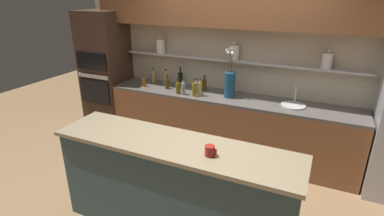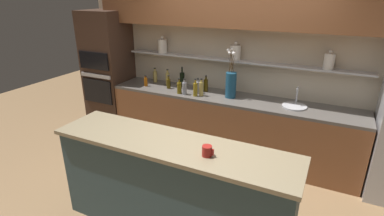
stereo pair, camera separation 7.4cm
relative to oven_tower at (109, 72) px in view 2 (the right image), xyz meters
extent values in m
plane|color=olive|center=(2.25, -1.24, -1.03)|extent=(12.00, 12.00, 0.00)
cube|color=beige|center=(2.25, 0.36, 0.27)|extent=(5.20, 0.10, 2.60)
cube|color=#B7B7BC|center=(2.21, 0.22, 0.38)|extent=(3.58, 0.18, 0.02)
cylinder|color=silver|center=(0.98, 0.21, 0.50)|extent=(0.14, 0.14, 0.22)
sphere|color=silver|center=(0.98, 0.21, 0.63)|extent=(0.05, 0.05, 0.05)
cylinder|color=silver|center=(2.20, 0.21, 0.49)|extent=(0.16, 0.16, 0.21)
sphere|color=silver|center=(2.20, 0.21, 0.63)|extent=(0.05, 0.05, 0.05)
cylinder|color=silver|center=(3.44, 0.21, 0.49)|extent=(0.13, 0.13, 0.20)
sphere|color=silver|center=(3.44, 0.21, 0.61)|extent=(0.05, 0.05, 0.05)
cube|color=brown|center=(2.25, 0.14, 1.06)|extent=(4.42, 0.34, 0.42)
cube|color=brown|center=(2.21, 0.00, -0.59)|extent=(3.68, 0.62, 0.88)
cube|color=#56514C|center=(2.21, 0.00, -0.13)|extent=(3.68, 0.62, 0.04)
cube|color=#334C56|center=(2.25, -1.74, -0.54)|extent=(2.37, 0.55, 0.98)
cube|color=gray|center=(2.25, -1.74, -0.03)|extent=(2.43, 0.61, 0.04)
cube|color=#3D281E|center=(0.00, 0.00, 0.00)|extent=(0.70, 0.62, 2.06)
cube|color=black|center=(0.00, -0.32, -0.25)|extent=(0.58, 0.02, 0.40)
cube|color=black|center=(0.00, -0.32, 0.27)|extent=(0.58, 0.02, 0.28)
cube|color=#B7B7BC|center=(0.00, -0.32, 0.02)|extent=(0.61, 0.02, 0.06)
cylinder|color=navy|center=(2.23, 0.00, 0.07)|extent=(0.15, 0.15, 0.37)
cylinder|color=#4C3319|center=(2.20, 0.01, 0.41)|extent=(0.01, 0.02, 0.30)
sphere|color=silver|center=(2.16, 0.02, 0.56)|extent=(0.05, 0.05, 0.05)
cylinder|color=#4C3319|center=(2.23, 0.00, 0.41)|extent=(0.07, 0.04, 0.31)
sphere|color=silver|center=(2.21, 0.04, 0.57)|extent=(0.04, 0.04, 0.04)
cylinder|color=#4C3319|center=(2.23, 0.00, 0.39)|extent=(0.03, 0.05, 0.27)
sphere|color=silver|center=(2.20, -0.02, 0.53)|extent=(0.04, 0.04, 0.04)
cylinder|color=#4C3319|center=(2.24, -0.01, 0.39)|extent=(0.05, 0.04, 0.27)
sphere|color=silver|center=(2.26, -0.04, 0.53)|extent=(0.05, 0.05, 0.05)
cylinder|color=#4C3319|center=(2.24, 0.02, 0.35)|extent=(0.04, 0.02, 0.18)
sphere|color=silver|center=(2.26, 0.05, 0.44)|extent=(0.05, 0.05, 0.05)
cylinder|color=#B7B7BC|center=(3.12, 0.00, -0.10)|extent=(0.32, 0.32, 0.02)
cylinder|color=#B7B7BC|center=(3.12, 0.12, 0.02)|extent=(0.02, 0.02, 0.22)
cylinder|color=#B7B7BC|center=(3.12, 0.06, 0.13)|extent=(0.02, 0.12, 0.02)
cylinder|color=tan|center=(1.83, -0.12, -0.01)|extent=(0.06, 0.06, 0.20)
cylinder|color=tan|center=(1.83, -0.12, 0.11)|extent=(0.03, 0.03, 0.04)
cylinder|color=black|center=(1.83, -0.12, 0.14)|extent=(0.03, 0.03, 0.01)
cylinder|color=gray|center=(1.74, -0.05, -0.02)|extent=(0.06, 0.06, 0.18)
cylinder|color=gray|center=(1.74, -0.05, 0.09)|extent=(0.03, 0.03, 0.04)
cylinder|color=black|center=(1.74, -0.05, 0.12)|extent=(0.03, 0.03, 0.01)
cylinder|color=#9E4C0A|center=(0.83, -0.08, -0.05)|extent=(0.05, 0.05, 0.13)
cylinder|color=#9E4C0A|center=(0.83, -0.08, 0.03)|extent=(0.03, 0.03, 0.04)
cylinder|color=black|center=(0.83, -0.08, 0.06)|extent=(0.03, 0.03, 0.01)
cylinder|color=#47380A|center=(1.22, -0.03, -0.04)|extent=(0.06, 0.06, 0.15)
cylinder|color=#47380A|center=(1.22, -0.03, 0.06)|extent=(0.03, 0.03, 0.05)
cylinder|color=black|center=(1.22, -0.03, 0.09)|extent=(0.03, 0.03, 0.01)
cylinder|color=black|center=(1.36, 0.17, 0.00)|extent=(0.08, 0.08, 0.22)
cylinder|color=black|center=(1.36, 0.17, 0.15)|extent=(0.02, 0.02, 0.08)
cylinder|color=black|center=(1.36, 0.17, 0.20)|extent=(0.03, 0.03, 0.01)
cylinder|color=olive|center=(1.75, -0.17, -0.02)|extent=(0.06, 0.06, 0.19)
cylinder|color=olive|center=(1.75, -0.17, 0.11)|extent=(0.03, 0.03, 0.05)
cylinder|color=black|center=(1.75, -0.17, 0.14)|extent=(0.03, 0.03, 0.01)
cylinder|color=tan|center=(1.12, 0.11, -0.01)|extent=(0.06, 0.06, 0.21)
cylinder|color=tan|center=(1.12, 0.11, 0.12)|extent=(0.03, 0.03, 0.04)
cylinder|color=black|center=(1.12, 0.11, 0.15)|extent=(0.03, 0.03, 0.01)
cylinder|color=tan|center=(0.84, 0.18, -0.02)|extent=(0.07, 0.07, 0.18)
cylinder|color=tan|center=(0.84, 0.18, 0.09)|extent=(0.03, 0.03, 0.04)
cylinder|color=black|center=(0.84, 0.18, 0.12)|extent=(0.03, 0.03, 0.01)
cylinder|color=#47380A|center=(1.80, 0.09, -0.02)|extent=(0.06, 0.06, 0.18)
cylinder|color=#47380A|center=(1.80, 0.09, 0.10)|extent=(0.03, 0.03, 0.05)
cylinder|color=black|center=(1.80, 0.09, 0.13)|extent=(0.03, 0.03, 0.01)
cylinder|color=black|center=(1.73, 0.04, -0.05)|extent=(0.05, 0.05, 0.12)
cylinder|color=black|center=(1.73, 0.04, 0.03)|extent=(0.03, 0.03, 0.04)
cylinder|color=black|center=(1.73, 0.04, 0.05)|extent=(0.03, 0.03, 0.01)
cylinder|color=brown|center=(1.49, -0.17, -0.03)|extent=(0.07, 0.07, 0.16)
cylinder|color=brown|center=(1.49, -0.17, 0.08)|extent=(0.03, 0.03, 0.05)
cylinder|color=black|center=(1.49, -0.17, 0.11)|extent=(0.03, 0.03, 0.01)
cylinder|color=gray|center=(1.58, -0.18, -0.02)|extent=(0.07, 0.07, 0.18)
cylinder|color=gray|center=(1.58, -0.18, 0.09)|extent=(0.03, 0.03, 0.04)
cylinder|color=black|center=(1.58, -0.18, 0.12)|extent=(0.03, 0.03, 0.01)
cylinder|color=maroon|center=(2.65, -1.81, 0.04)|extent=(0.09, 0.09, 0.10)
cube|color=maroon|center=(2.70, -1.81, 0.04)|extent=(0.02, 0.01, 0.06)
camera|label=1|loc=(3.46, -3.94, 1.33)|focal=28.00mm
camera|label=2|loc=(3.53, -3.90, 1.33)|focal=28.00mm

